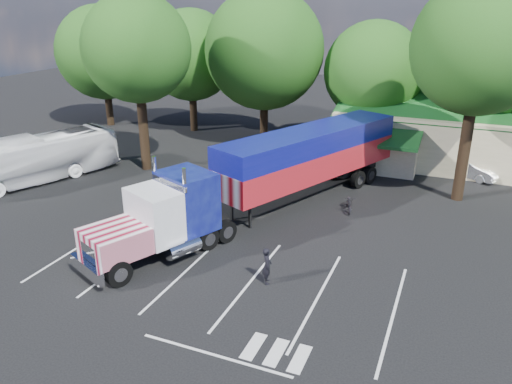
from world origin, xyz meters
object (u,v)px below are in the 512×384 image
at_px(semi_truck, 278,168).
at_px(woman, 267,266).
at_px(tour_bus, 34,159).
at_px(bicycle, 349,203).
at_px(silver_sedan, 468,168).

relative_size(semi_truck, woman, 12.50).
height_order(woman, tour_bus, tour_bus).
height_order(semi_truck, bicycle, semi_truck).
relative_size(tour_bus, silver_sedan, 2.73).
height_order(semi_truck, woman, semi_truck).
bearing_deg(tour_bus, woman, 3.89).
distance_m(woman, bicycle, 9.77).
height_order(woman, silver_sedan, woman).
bearing_deg(silver_sedan, semi_truck, 160.73).
xyz_separation_m(semi_truck, bicycle, (4.10, 1.57, -2.17)).
bearing_deg(woman, tour_bus, 47.75).
bearing_deg(silver_sedan, bicycle, 170.07).
bearing_deg(semi_truck, woman, -48.92).
xyz_separation_m(semi_truck, woman, (2.52, -8.06, -1.80)).
bearing_deg(semi_truck, tour_bus, -150.40).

